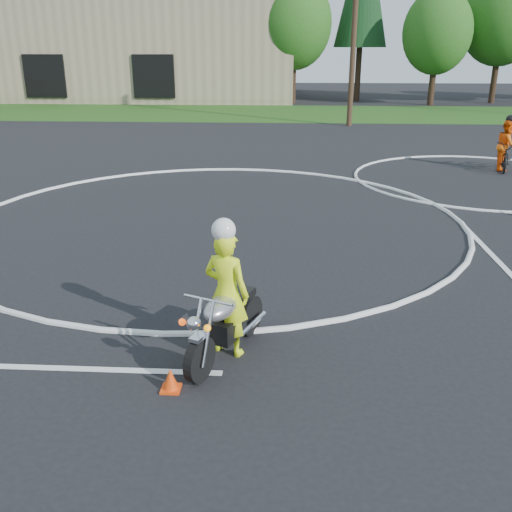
{
  "coord_description": "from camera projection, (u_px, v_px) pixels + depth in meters",
  "views": [
    {
      "loc": [
        1.81,
        -10.4,
        4.0
      ],
      "look_at": [
        1.35,
        -2.52,
        1.1
      ],
      "focal_mm": 40.0,
      "sensor_mm": 36.0,
      "label": 1
    }
  ],
  "objects": [
    {
      "name": "rider_primary_grp",
      "position": [
        226.0,
        290.0,
        7.64
      ],
      "size": [
        0.76,
        0.64,
        1.95
      ],
      "rotation": [
        0.0,
        0.0,
        -0.4
      ],
      "color": "#E2FF1A",
      "rests_on": "ground"
    },
    {
      "name": "treeline",
      "position": [
        474.0,
        8.0,
        40.56
      ],
      "size": [
        38.2,
        8.1,
        14.52
      ],
      "color": "#382619",
      "rests_on": "ground"
    },
    {
      "name": "warehouse",
      "position": [
        57.0,
        45.0,
        48.23
      ],
      "size": [
        41.0,
        17.0,
        8.3
      ],
      "color": "tan",
      "rests_on": "ground"
    },
    {
      "name": "primary_motorcycle",
      "position": [
        225.0,
        323.0,
        7.66
      ],
      "size": [
        1.03,
        1.89,
        1.05
      ],
      "rotation": [
        0.0,
        0.0,
        -0.4
      ],
      "color": "black",
      "rests_on": "ground"
    },
    {
      "name": "rider_second_grp",
      "position": [
        506.0,
        151.0,
        19.42
      ],
      "size": [
        1.19,
        2.06,
        1.87
      ],
      "rotation": [
        0.0,
        0.0,
        -0.28
      ],
      "color": "black",
      "rests_on": "ground"
    },
    {
      "name": "grass_strip",
      "position": [
        261.0,
        113.0,
        36.52
      ],
      "size": [
        120.0,
        10.0,
        0.02
      ],
      "primitive_type": "cube",
      "color": "#1E4714",
      "rests_on": "ground"
    },
    {
      "name": "utility_poles",
      "position": [
        355.0,
        22.0,
        28.83
      ],
      "size": [
        41.6,
        1.12,
        10.0
      ],
      "color": "#473321",
      "rests_on": "ground"
    },
    {
      "name": "traffic_cones",
      "position": [
        425.0,
        216.0,
        13.86
      ],
      "size": [
        19.23,
        13.16,
        0.3
      ],
      "color": "#F2410C",
      "rests_on": "ground"
    },
    {
      "name": "course_markings",
      "position": [
        301.0,
        206.0,
        15.18
      ],
      "size": [
        19.05,
        19.05,
        0.12
      ],
      "color": "silver",
      "rests_on": "ground"
    },
    {
      "name": "ground",
      "position": [
        195.0,
        263.0,
        11.22
      ],
      "size": [
        120.0,
        120.0,
        0.0
      ],
      "primitive_type": "plane",
      "color": "black",
      "rests_on": "ground"
    }
  ]
}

